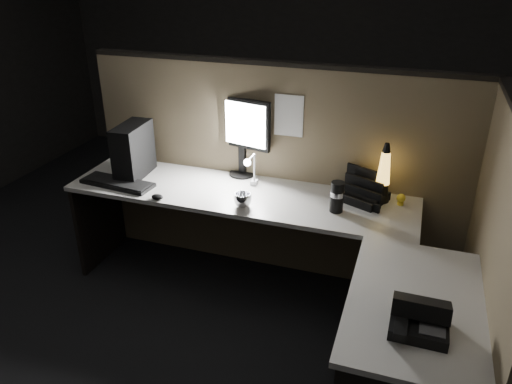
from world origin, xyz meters
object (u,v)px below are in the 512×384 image
(pc_tower, at_px, (133,150))
(desk_phone, at_px, (419,318))
(lava_lamp, at_px, (383,178))
(monitor, at_px, (242,129))
(keyboard, at_px, (118,183))

(pc_tower, relative_size, desk_phone, 1.48)
(lava_lamp, distance_m, desk_phone, 1.20)
(monitor, distance_m, keyboard, 0.92)
(pc_tower, xyz_separation_m, keyboard, (-0.03, -0.18, -0.17))
(keyboard, relative_size, desk_phone, 2.04)
(monitor, height_order, lava_lamp, monitor)
(pc_tower, distance_m, keyboard, 0.25)
(monitor, height_order, keyboard, monitor)
(monitor, relative_size, lava_lamp, 1.42)
(keyboard, bearing_deg, desk_phone, -17.64)
(pc_tower, relative_size, lava_lamp, 0.96)
(desk_phone, bearing_deg, pc_tower, 152.97)
(lava_lamp, relative_size, desk_phone, 1.55)
(pc_tower, distance_m, lava_lamp, 1.69)
(pc_tower, bearing_deg, lava_lamp, 1.30)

